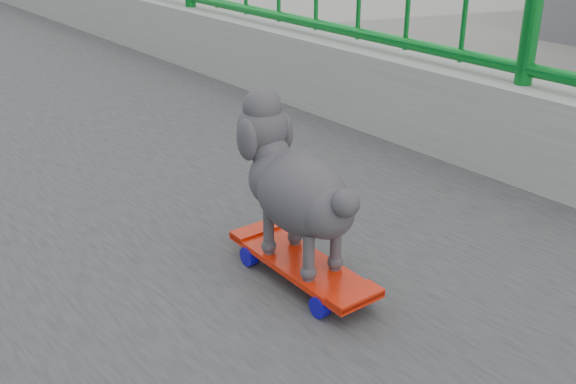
# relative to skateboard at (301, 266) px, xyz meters

# --- Properties ---
(railing) EXTENTS (3.00, 24.00, 1.42)m
(railing) POSITION_rel_skateboard_xyz_m (-0.40, 0.09, 0.17)
(railing) COLOR gray
(railing) RESTS_ON footbridge
(skateboard) EXTENTS (0.15, 0.44, 0.06)m
(skateboard) POSITION_rel_skateboard_xyz_m (0.00, 0.00, 0.00)
(skateboard) COLOR red
(skateboard) RESTS_ON footbridge
(poodle) EXTENTS (0.19, 0.43, 0.35)m
(poodle) POSITION_rel_skateboard_xyz_m (0.00, 0.02, 0.20)
(poodle) COLOR #322F34
(poodle) RESTS_ON skateboard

